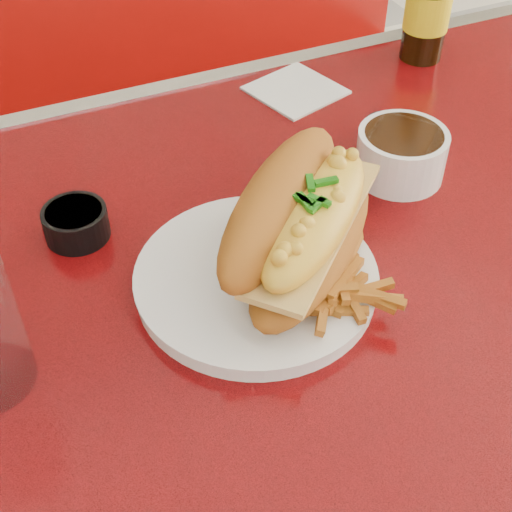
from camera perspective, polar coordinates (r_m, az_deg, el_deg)
name	(u,v)px	position (r m, az deg, el deg)	size (l,w,h in m)	color
diner_table	(394,338)	(0.88, 11.01, -6.50)	(1.23, 0.83, 0.77)	red
booth_bench_far	(183,179)	(1.63, -5.86, 6.13)	(1.20, 0.51, 0.90)	#940D09
dinner_plate	(256,279)	(0.69, 0.00, -1.85)	(0.28, 0.28, 0.02)	white
mac_hoagie	(302,220)	(0.67, 3.67, 2.88)	(0.26, 0.26, 0.11)	#A75E1B
fries_pile	(316,276)	(0.66, 4.79, -1.59)	(0.11, 0.10, 0.03)	#BD7120
fork	(302,263)	(0.70, 3.74, -0.54)	(0.08, 0.11, 0.00)	silver
gravy_ramekin	(401,153)	(0.83, 11.54, 8.07)	(0.13, 0.13, 0.06)	white
sauce_cup_left	(76,222)	(0.76, -14.22, 2.66)	(0.08, 0.08, 0.03)	black
sauce_cup_right	(386,131)	(0.89, 10.36, 9.84)	(0.07, 0.07, 0.03)	black
paper_napkin	(296,90)	(0.99, 3.19, 13.11)	(0.11, 0.11, 0.00)	white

